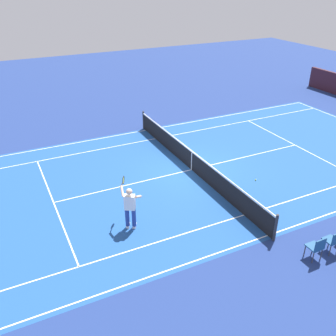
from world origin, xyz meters
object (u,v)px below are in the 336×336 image
(spectator_chair_2, at_px, (333,240))
(tennis_ball, at_px, (256,180))
(tennis_player_near, at_px, (130,206))
(spectator_chair_3, at_px, (317,247))
(tennis_net, at_px, (192,160))

(spectator_chair_2, bearing_deg, tennis_ball, -99.06)
(tennis_player_near, xyz_separation_m, spectator_chair_2, (-5.44, 4.23, -0.41))
(spectator_chair_2, xyz_separation_m, spectator_chair_3, (0.74, 0.00, 0.00))
(tennis_ball, relative_size, spectator_chair_3, 0.08)
(spectator_chair_3, bearing_deg, tennis_ball, -107.16)
(tennis_player_near, distance_m, tennis_ball, 6.34)
(spectator_chair_2, bearing_deg, spectator_chair_3, 0.00)
(tennis_ball, bearing_deg, spectator_chair_2, 80.94)
(tennis_player_near, bearing_deg, tennis_net, -145.21)
(tennis_net, relative_size, spectator_chair_3, 13.30)
(tennis_net, height_order, tennis_player_near, tennis_player_near)
(tennis_player_near, height_order, spectator_chair_3, tennis_player_near)
(tennis_player_near, height_order, tennis_ball, tennis_player_near)
(tennis_ball, bearing_deg, spectator_chair_3, 72.84)
(tennis_ball, xyz_separation_m, spectator_chair_2, (0.79, 4.97, 0.49))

